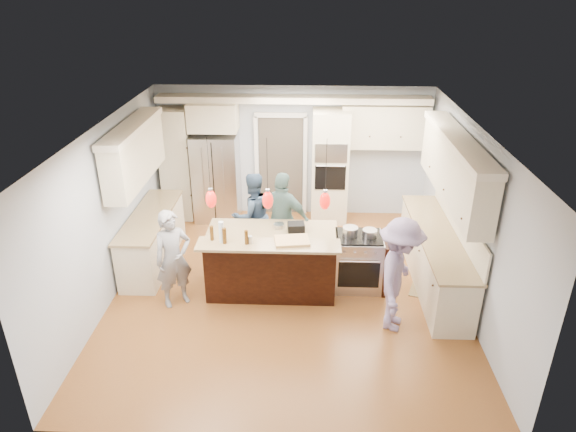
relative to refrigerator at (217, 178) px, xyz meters
name	(u,v)px	position (x,y,z in m)	size (l,w,h in m)	color
ground_plane	(287,288)	(1.55, -2.64, -0.90)	(6.00, 6.00, 0.00)	#9E652B
room_shell	(287,186)	(1.55, -2.64, 0.92)	(5.54, 6.04, 2.72)	#B2BCC6
refrigerator	(217,178)	(0.00, 0.00, 0.00)	(0.90, 0.70, 1.80)	#B7B7BC
oven_column	(330,167)	(2.30, 0.03, 0.25)	(0.72, 0.69, 2.30)	beige
back_upper_cabinets	(255,140)	(0.80, 0.12, 0.77)	(5.30, 0.61, 2.54)	beige
right_counter_run	(442,225)	(3.99, -2.34, 0.16)	(0.64, 3.10, 2.51)	beige
left_cabinets	(146,207)	(-0.89, -1.84, 0.16)	(0.64, 2.30, 2.51)	beige
kitchen_island	(272,260)	(1.30, -2.57, -0.42)	(2.10, 1.46, 1.12)	black
island_range	(359,261)	(2.71, -2.49, -0.44)	(0.82, 0.71, 0.92)	#B7B7BC
pendant_lights	(268,200)	(1.30, -3.15, 0.90)	(1.75, 0.15, 1.03)	black
person_bar_end	(173,259)	(-0.15, -3.09, -0.12)	(0.57, 0.37, 1.56)	gray
person_far_left	(253,216)	(0.90, -1.55, -0.11)	(0.77, 0.60, 1.59)	#344A66
person_far_right	(283,219)	(1.44, -1.79, -0.06)	(0.99, 0.41, 1.69)	slate
person_range_side	(399,275)	(3.15, -3.55, -0.04)	(1.11, 0.64, 1.72)	gray
floor_rug	(432,285)	(3.95, -2.44, -0.89)	(0.63, 0.92, 0.01)	olive
water_bottle	(221,232)	(0.62, -3.15, 0.38)	(0.08, 0.08, 0.33)	silver
beer_bottle_a	(212,233)	(0.46, -3.09, 0.33)	(0.06, 0.06, 0.23)	#4B2D0D
beer_bottle_b	(246,237)	(0.98, -3.19, 0.33)	(0.05, 0.05, 0.22)	#4B2D0D
beer_bottle_c	(224,236)	(0.67, -3.19, 0.34)	(0.06, 0.06, 0.24)	#4B2D0D
drink_can	(250,240)	(1.04, -3.18, 0.28)	(0.06, 0.06, 0.12)	#B7B7BC
cutting_board	(292,241)	(1.64, -3.11, 0.24)	(0.50, 0.36, 0.04)	tan
pot_large	(350,231)	(2.54, -2.48, 0.09)	(0.24, 0.24, 0.14)	#B7B7BC
pot_small	(370,233)	(2.85, -2.50, 0.08)	(0.23, 0.23, 0.11)	#B7B7BC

